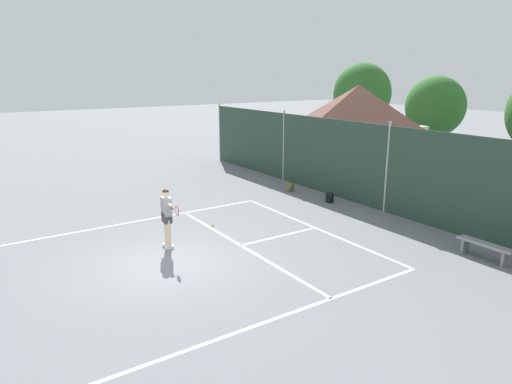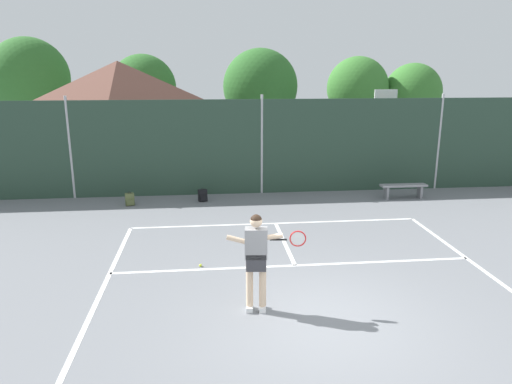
# 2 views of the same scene
# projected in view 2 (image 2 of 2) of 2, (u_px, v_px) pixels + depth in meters

# --- Properties ---
(ground_plane) EXTENTS (120.00, 120.00, 0.00)m
(ground_plane) POSITION_uv_depth(u_px,v_px,m) (321.00, 322.00, 8.31)
(ground_plane) COLOR slate
(court_markings) EXTENTS (8.30, 11.10, 0.01)m
(court_markings) POSITION_uv_depth(u_px,v_px,m) (313.00, 304.00, 8.94)
(court_markings) COLOR white
(court_markings) RESTS_ON ground
(chainlink_fence) EXTENTS (26.09, 0.09, 3.47)m
(chainlink_fence) POSITION_uv_depth(u_px,v_px,m) (262.00, 147.00, 16.55)
(chainlink_fence) COLOR #284233
(chainlink_fence) RESTS_ON ground
(basketball_hoop) EXTENTS (0.90, 0.67, 3.55)m
(basketball_hoop) POSITION_uv_depth(u_px,v_px,m) (384.00, 122.00, 18.48)
(basketball_hoop) COLOR #9E9EA3
(basketball_hoop) RESTS_ON ground
(clubhouse_building) EXTENTS (6.14, 4.45, 4.63)m
(clubhouse_building) POSITION_uv_depth(u_px,v_px,m) (121.00, 116.00, 19.59)
(clubhouse_building) COLOR beige
(clubhouse_building) RESTS_ON ground
(treeline_backdrop) EXTENTS (24.51, 3.67, 5.92)m
(treeline_backdrop) POSITION_uv_depth(u_px,v_px,m) (220.00, 86.00, 25.62)
(treeline_backdrop) COLOR brown
(treeline_backdrop) RESTS_ON ground
(tennis_player) EXTENTS (1.44, 0.30, 1.85)m
(tennis_player) POSITION_uv_depth(u_px,v_px,m) (257.00, 254.00, 8.44)
(tennis_player) COLOR silver
(tennis_player) RESTS_ON ground
(tennis_ball) EXTENTS (0.07, 0.07, 0.07)m
(tennis_ball) POSITION_uv_depth(u_px,v_px,m) (201.00, 265.00, 10.63)
(tennis_ball) COLOR #CCE033
(tennis_ball) RESTS_ON ground
(backpack_olive) EXTENTS (0.32, 0.30, 0.46)m
(backpack_olive) POSITION_uv_depth(u_px,v_px,m) (130.00, 200.00, 15.36)
(backpack_olive) COLOR #566038
(backpack_olive) RESTS_ON ground
(backpack_black) EXTENTS (0.33, 0.31, 0.46)m
(backpack_black) POSITION_uv_depth(u_px,v_px,m) (203.00, 196.00, 15.83)
(backpack_black) COLOR black
(backpack_black) RESTS_ON ground
(courtside_bench) EXTENTS (1.60, 0.36, 0.48)m
(courtside_bench) POSITION_uv_depth(u_px,v_px,m) (403.00, 188.00, 16.18)
(courtside_bench) COLOR gray
(courtside_bench) RESTS_ON ground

